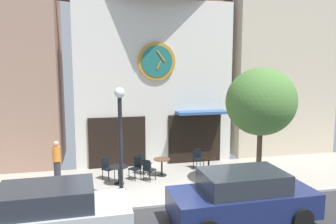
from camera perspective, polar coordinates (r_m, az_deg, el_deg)
The scene contains 16 objects.
ground_plane at distance 10.89m, azimuth 0.23°, elevation -17.51°, with size 29.23×11.34×0.13m.
clock_building at distance 16.71m, azimuth -2.75°, elevation 10.06°, with size 7.31×3.77×10.10m.
neighbor_building_right at distance 20.15m, azimuth 16.74°, elevation 14.10°, with size 5.40×4.58×13.80m.
street_lamp at distance 11.73m, azimuth -7.96°, elevation -5.28°, with size 0.36×0.36×3.90m.
street_tree at distance 13.16m, azimuth 15.34°, elevation 1.63°, with size 2.68×2.41×4.55m.
cafe_table_near_door at distance 13.59m, azimuth -8.24°, elevation -9.77°, with size 0.75×0.75×0.73m.
cafe_table_rightmost at distance 14.46m, azimuth -1.04°, elevation -8.67°, with size 0.69×0.69×0.73m.
cafe_table_leftmost at distance 14.81m, azimuth 6.83°, elevation -8.47°, with size 0.61×0.61×0.72m.
cafe_chair_corner at distance 14.10m, azimuth -5.35°, elevation -9.06°, with size 0.56×0.56×0.90m.
cafe_chair_mid_row at distance 14.22m, azimuth -10.19°, elevation -9.01°, with size 0.57×0.57×0.90m.
cafe_chair_left_end at distance 13.82m, azimuth -3.34°, elevation -9.40°, with size 0.56×0.56×0.90m.
cafe_chair_near_tree at distance 15.48m, azimuth 5.01°, elevation -7.49°, with size 0.45×0.45×0.90m.
cafe_chair_under_awning at distance 14.71m, azimuth -4.07°, elevation -8.32°, with size 0.56×0.56×0.90m.
pedestrian_orange at distance 14.31m, azimuth -18.12°, elevation -7.79°, with size 0.37×0.37×1.67m.
parked_car_silver at distance 9.81m, azimuth -19.59°, elevation -15.97°, with size 4.34×2.11×1.55m.
parked_car_navy at distance 10.64m, azimuth 12.35°, elevation -13.74°, with size 4.33×2.09×1.55m.
Camera 1 is at (-2.20, -10.48, 4.69)m, focal length 36.39 mm.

